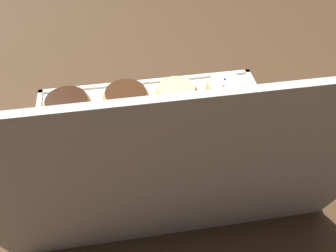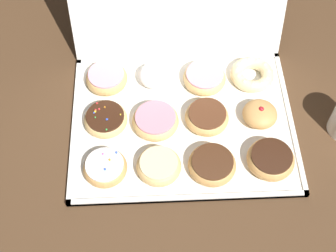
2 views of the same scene
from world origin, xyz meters
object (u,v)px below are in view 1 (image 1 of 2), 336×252
object	(u,v)px
pink_frosted_donut_8	(264,171)
powdered_filled_donut_9	(202,179)
pink_frosted_donut_10	(134,185)
glazed_ring_donut_1	(177,93)
chocolate_frosted_donut_2	(126,97)
pink_frosted_donut_5	(188,129)
chocolate_frosted_donut_6	(131,137)
chocolate_frosted_donut_3	(67,105)
sprinkle_donut_4	(244,126)
jelly_filled_donut_7	(68,144)
sprinkle_donut_0	(226,88)
donut_box	(158,141)
cruller_donut_11	(66,197)

from	to	relation	value
pink_frosted_donut_8	powdered_filled_donut_9	distance (m)	0.13
pink_frosted_donut_8	pink_frosted_donut_10	bearing A→B (deg)	-1.99
glazed_ring_donut_1	chocolate_frosted_donut_2	bearing A→B (deg)	-1.14
pink_frosted_donut_5	pink_frosted_donut_8	xyz separation A→B (m)	(-0.13, 0.14, 0.00)
glazed_ring_donut_1	chocolate_frosted_donut_6	bearing A→B (deg)	46.77
chocolate_frosted_donut_3	powdered_filled_donut_9	distance (m)	0.38
powdered_filled_donut_9	sprinkle_donut_4	bearing A→B (deg)	-133.88
jelly_filled_donut_7	pink_frosted_donut_8	bearing A→B (deg)	161.23
powdered_filled_donut_9	pink_frosted_donut_5	bearing A→B (deg)	-90.31
chocolate_frosted_donut_2	pink_frosted_donut_5	world-z (taller)	same
chocolate_frosted_donut_3	sprinkle_donut_4	bearing A→B (deg)	161.43
glazed_ring_donut_1	chocolate_frosted_donut_2	world-z (taller)	chocolate_frosted_donut_2
sprinkle_donut_0	pink_frosted_donut_5	world-z (taller)	sprinkle_donut_0
donut_box	powdered_filled_donut_9	size ratio (longest dim) A/B	6.76
chocolate_frosted_donut_3	cruller_donut_11	size ratio (longest dim) A/B	0.98
sprinkle_donut_0	glazed_ring_donut_1	distance (m)	0.13
donut_box	cruller_donut_11	distance (m)	0.24
chocolate_frosted_donut_3	sprinkle_donut_4	distance (m)	0.42
glazed_ring_donut_1	chocolate_frosted_donut_2	distance (m)	0.13
donut_box	jelly_filled_donut_7	xyz separation A→B (m)	(0.20, 0.00, 0.03)
chocolate_frosted_donut_6	pink_frosted_donut_8	distance (m)	0.29
powdered_filled_donut_9	pink_frosted_donut_10	distance (m)	0.14
donut_box	jelly_filled_donut_7	size ratio (longest dim) A/B	6.38
chocolate_frosted_donut_3	powdered_filled_donut_9	bearing A→B (deg)	135.62
glazed_ring_donut_1	chocolate_frosted_donut_3	distance (m)	0.27
chocolate_frosted_donut_2	powdered_filled_donut_9	distance (m)	0.31
donut_box	cruller_donut_11	bearing A→B (deg)	34.62
glazed_ring_donut_1	sprinkle_donut_4	size ratio (longest dim) A/B	0.98
powdered_filled_donut_9	chocolate_frosted_donut_3	bearing A→B (deg)	-44.38
chocolate_frosted_donut_2	sprinkle_donut_4	xyz separation A→B (m)	(-0.26, 0.14, -0.00)
chocolate_frosted_donut_6	powdered_filled_donut_9	bearing A→B (deg)	133.50
powdered_filled_donut_9	glazed_ring_donut_1	bearing A→B (deg)	-89.30
chocolate_frosted_donut_2	sprinkle_donut_4	bearing A→B (deg)	151.12
chocolate_frosted_donut_3	pink_frosted_donut_8	xyz separation A→B (m)	(-0.40, 0.27, -0.00)
cruller_donut_11	pink_frosted_donut_8	bearing A→B (deg)	179.73
pink_frosted_donut_8	powdered_filled_donut_9	xyz separation A→B (m)	(0.13, 0.00, 0.00)
chocolate_frosted_donut_2	pink_frosted_donut_8	size ratio (longest dim) A/B	1.03
pink_frosted_donut_10	glazed_ring_donut_1	bearing A→B (deg)	-116.61
donut_box	pink_frosted_donut_5	distance (m)	0.07
sprinkle_donut_0	powdered_filled_donut_9	size ratio (longest dim) A/B	1.26
jelly_filled_donut_7	pink_frosted_donut_10	bearing A→B (deg)	136.25
pink_frosted_donut_5	powdered_filled_donut_9	world-z (taller)	powdered_filled_donut_9
pink_frosted_donut_5	cruller_donut_11	xyz separation A→B (m)	(0.27, 0.14, -0.00)
chocolate_frosted_donut_3	pink_frosted_donut_8	distance (m)	0.48
sprinkle_donut_0	chocolate_frosted_donut_6	world-z (taller)	same
donut_box	chocolate_frosted_donut_6	world-z (taller)	chocolate_frosted_donut_6
chocolate_frosted_donut_6	powdered_filled_donut_9	world-z (taller)	powdered_filled_donut_9
powdered_filled_donut_9	pink_frosted_donut_8	bearing A→B (deg)	-179.78
sprinkle_donut_0	cruller_donut_11	world-z (taller)	sprinkle_donut_0
pink_frosted_donut_10	cruller_donut_11	bearing A→B (deg)	3.22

